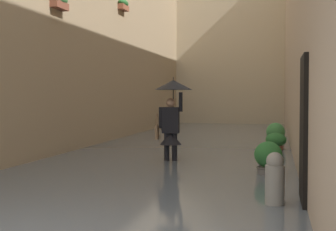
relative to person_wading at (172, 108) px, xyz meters
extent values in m
plane|color=gray|center=(0.15, -4.30, -1.35)|extent=(60.00, 60.00, 0.00)
cube|color=slate|center=(0.15, -4.30, -1.28)|extent=(6.56, 28.19, 0.16)
cube|color=tan|center=(-3.63, -4.30, 3.10)|extent=(1.80, 26.19, 8.91)
cube|color=black|center=(-2.71, 3.82, -0.25)|extent=(0.08, 1.10, 2.20)
cube|color=brown|center=(2.93, -0.44, 2.52)|extent=(0.20, 0.70, 0.18)
cube|color=#9E563D|center=(2.93, -5.64, 3.37)|extent=(0.20, 0.70, 0.18)
ellipsoid|color=#2D7033|center=(2.93, -5.64, 3.53)|extent=(0.28, 0.76, 0.24)
cube|color=beige|center=(0.15, -16.29, 3.69)|extent=(9.36, 1.80, 10.09)
cube|color=#2D2319|center=(0.11, 0.01, -1.30)|extent=(0.13, 0.25, 0.10)
cylinder|color=black|center=(0.11, 0.01, -0.91)|extent=(0.13, 0.13, 0.69)
cube|color=#2D2319|center=(-0.07, 0.00, -1.30)|extent=(0.13, 0.25, 0.10)
cylinder|color=black|center=(-0.07, 0.00, -0.91)|extent=(0.13, 0.13, 0.69)
cube|color=black|center=(0.02, 0.00, -0.27)|extent=(0.39, 0.24, 0.59)
cone|color=black|center=(0.02, 0.00, -0.69)|extent=(0.53, 0.53, 0.28)
sphere|color=tan|center=(0.02, 0.00, 0.13)|extent=(0.21, 0.21, 0.21)
cylinder|color=black|center=(-0.21, -0.01, 0.15)|extent=(0.09, 0.09, 0.44)
cylinder|color=black|center=(0.25, 0.02, -0.21)|extent=(0.09, 0.09, 0.48)
cylinder|color=black|center=(-0.04, 0.00, 0.28)|extent=(0.02, 0.02, 0.51)
cone|color=black|center=(-0.04, 0.00, 0.53)|extent=(0.87, 0.87, 0.22)
cylinder|color=black|center=(-0.04, 0.00, 0.67)|extent=(0.01, 0.01, 0.08)
cube|color=#8C6B4C|center=(0.33, 0.04, -0.55)|extent=(0.08, 0.28, 0.32)
torus|color=#8C6B4C|center=(0.33, 0.04, -0.27)|extent=(0.04, 0.30, 0.30)
cylinder|color=#9E563D|center=(-2.31, -4.45, -1.23)|extent=(0.38, 0.38, 0.25)
torus|color=brown|center=(-2.31, -4.45, -1.10)|extent=(0.42, 0.42, 0.04)
ellipsoid|color=#428947|center=(-2.31, -4.45, -0.82)|extent=(0.57, 0.57, 0.57)
cylinder|color=#66605B|center=(-2.18, 1.47, -1.21)|extent=(0.41, 0.41, 0.28)
torus|color=#56524E|center=(-2.18, 1.47, -1.07)|extent=(0.45, 0.45, 0.04)
ellipsoid|color=#2D7033|center=(-2.18, 1.47, -0.83)|extent=(0.52, 0.52, 0.50)
cylinder|color=#9E563D|center=(-2.32, -2.91, -1.23)|extent=(0.40, 0.40, 0.24)
torus|color=brown|center=(-2.32, -2.91, -1.11)|extent=(0.44, 0.44, 0.04)
ellipsoid|color=#2D7033|center=(-2.32, -2.91, -0.92)|extent=(0.57, 0.57, 0.38)
cylinder|color=gray|center=(-2.31, 4.12, -1.01)|extent=(0.26, 0.26, 0.70)
sphere|color=gray|center=(-2.31, 4.12, -0.60)|extent=(0.24, 0.24, 0.24)
camera|label=1|loc=(-2.33, 10.89, 0.28)|focal=52.46mm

